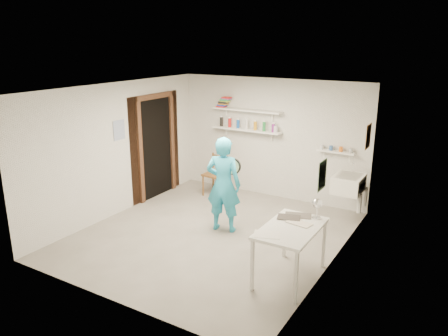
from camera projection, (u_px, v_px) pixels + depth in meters
The scene contains 27 objects.
floor at pixel (212, 235), 7.26m from camera, with size 4.00×4.50×0.02m, color slate.
ceiling at pixel (210, 88), 6.57m from camera, with size 4.00×4.50×0.02m, color silver.
wall_back at pixel (271, 138), 8.78m from camera, with size 4.00×0.02×2.40m, color silver.
wall_front at pixel (106, 211), 5.05m from camera, with size 4.00×0.02×2.40m, color silver.
wall_left at pixel (118, 149), 7.90m from camera, with size 0.02×4.50×2.40m, color silver.
wall_right at pixel (336, 186), 5.93m from camera, with size 0.02×4.50×2.40m, color silver.
doorway_recess at pixel (156, 148), 8.82m from camera, with size 0.02×0.90×2.00m, color black.
corridor_box at pixel (130, 142), 9.15m from camera, with size 1.40×1.50×2.10m, color brown.
door_lintel at pixel (155, 96), 8.51m from camera, with size 0.06×1.05×0.10m, color brown.
door_jamb_near at pixel (140, 154), 8.39m from camera, with size 0.06×0.10×2.00m, color brown.
door_jamb_far at pixel (172, 144), 9.22m from camera, with size 0.06×0.10×2.00m, color brown.
shelf_lower at pixel (247, 130), 8.87m from camera, with size 1.50×0.22×0.03m, color white.
shelf_upper at pixel (247, 110), 8.76m from camera, with size 1.50×0.22×0.03m, color white.
ledge_shelf at pixel (336, 152), 8.06m from camera, with size 0.70×0.14×0.03m, color white.
poster_left at pixel (119, 130), 7.84m from camera, with size 0.01×0.28×0.36m, color #334C7F.
poster_right_a at pixel (368, 136), 7.32m from camera, with size 0.01×0.34×0.42m, color #995933.
poster_right_b at pixel (322, 175), 5.40m from camera, with size 0.01×0.30×0.38m, color #3F724C.
belfast_sink at pixel (348, 184), 7.60m from camera, with size 0.48×0.60×0.30m, color white.
man at pixel (223, 185), 7.21m from camera, with size 0.59×0.39×1.62m, color #29A7CF.
wall_clock at pixel (232, 166), 7.29m from camera, with size 0.29×0.29×0.04m, color beige.
wooden_chair at pixel (215, 175), 8.96m from camera, with size 0.42×0.40×0.89m, color brown.
work_table at pixel (290, 253), 5.83m from camera, with size 0.67×1.12×0.75m, color silver.
desk_lamp at pixel (317, 203), 5.94m from camera, with size 0.14×0.14×0.14m, color silver.
spray_cans at pixel (247, 125), 8.84m from camera, with size 1.26×0.06×0.17m.
book_stack at pixel (224, 102), 8.98m from camera, with size 0.32×0.14×0.22m.
ledge_pots at pixel (336, 149), 8.04m from camera, with size 0.48×0.07×0.09m.
papers at pixel (291, 226), 5.72m from camera, with size 0.30×0.22×0.02m.
Camera 1 is at (3.59, -5.60, 3.11)m, focal length 35.00 mm.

